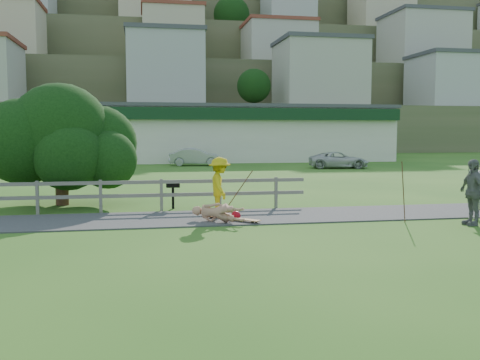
{
  "coord_description": "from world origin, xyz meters",
  "views": [
    {
      "loc": [
        -2.64,
        -14.85,
        2.69
      ],
      "look_at": [
        0.47,
        2.0,
        1.14
      ],
      "focal_mm": 40.0,
      "sensor_mm": 36.0,
      "label": 1
    }
  ],
  "objects_px": {
    "car_white": "(339,160)",
    "tree": "(61,158)",
    "skater_rider": "(220,190)",
    "car_silver": "(196,157)",
    "skater_fallen": "(218,213)",
    "bbq": "(173,195)",
    "spectator_a": "(478,196)",
    "spectator_b": "(473,192)"
  },
  "relations": [
    {
      "from": "skater_fallen",
      "to": "car_silver",
      "type": "relative_size",
      "value": 0.4
    },
    {
      "from": "spectator_b",
      "to": "car_white",
      "type": "height_order",
      "value": "spectator_b"
    },
    {
      "from": "tree",
      "to": "car_silver",
      "type": "bearing_deg",
      "value": 72.0
    },
    {
      "from": "car_white",
      "to": "spectator_b",
      "type": "bearing_deg",
      "value": 177.55
    },
    {
      "from": "skater_rider",
      "to": "tree",
      "type": "xyz_separation_m",
      "value": [
        -5.25,
        4.14,
        0.82
      ]
    },
    {
      "from": "spectator_b",
      "to": "bbq",
      "type": "bearing_deg",
      "value": -119.39
    },
    {
      "from": "spectator_b",
      "to": "car_white",
      "type": "bearing_deg",
      "value": 169.06
    },
    {
      "from": "skater_rider",
      "to": "skater_fallen",
      "type": "distance_m",
      "value": 1.02
    },
    {
      "from": "bbq",
      "to": "car_white",
      "type": "bearing_deg",
      "value": 55.2
    },
    {
      "from": "skater_fallen",
      "to": "spectator_a",
      "type": "height_order",
      "value": "spectator_a"
    },
    {
      "from": "skater_rider",
      "to": "car_silver",
      "type": "relative_size",
      "value": 0.43
    },
    {
      "from": "skater_fallen",
      "to": "spectator_a",
      "type": "bearing_deg",
      "value": -55.76
    },
    {
      "from": "car_white",
      "to": "bbq",
      "type": "xyz_separation_m",
      "value": [
        -13.24,
        -18.73,
        -0.1
      ]
    },
    {
      "from": "car_silver",
      "to": "car_white",
      "type": "xyz_separation_m",
      "value": [
        10.09,
        -4.86,
        -0.09
      ]
    },
    {
      "from": "skater_rider",
      "to": "car_silver",
      "type": "distance_m",
      "value": 26.08
    },
    {
      "from": "skater_fallen",
      "to": "car_white",
      "type": "bearing_deg",
      "value": 12.56
    },
    {
      "from": "spectator_a",
      "to": "car_silver",
      "type": "height_order",
      "value": "spectator_a"
    },
    {
      "from": "spectator_a",
      "to": "skater_fallen",
      "type": "bearing_deg",
      "value": -100.52
    },
    {
      "from": "skater_rider",
      "to": "car_white",
      "type": "xyz_separation_m",
      "value": [
        11.94,
        21.15,
        -0.31
      ]
    },
    {
      "from": "spectator_a",
      "to": "car_white",
      "type": "distance_m",
      "value": 23.34
    },
    {
      "from": "spectator_a",
      "to": "spectator_b",
      "type": "bearing_deg",
      "value": -48.16
    },
    {
      "from": "car_silver",
      "to": "car_white",
      "type": "bearing_deg",
      "value": -109.71
    },
    {
      "from": "spectator_a",
      "to": "car_white",
      "type": "height_order",
      "value": "spectator_a"
    },
    {
      "from": "car_white",
      "to": "tree",
      "type": "xyz_separation_m",
      "value": [
        -17.19,
        -17.01,
        1.13
      ]
    },
    {
      "from": "skater_fallen",
      "to": "car_white",
      "type": "relative_size",
      "value": 0.39
    },
    {
      "from": "skater_rider",
      "to": "tree",
      "type": "distance_m",
      "value": 6.74
    },
    {
      "from": "skater_fallen",
      "to": "spectator_b",
      "type": "height_order",
      "value": "spectator_b"
    },
    {
      "from": "skater_fallen",
      "to": "car_white",
      "type": "distance_m",
      "value": 25.08
    },
    {
      "from": "skater_fallen",
      "to": "bbq",
      "type": "height_order",
      "value": "bbq"
    },
    {
      "from": "skater_rider",
      "to": "car_white",
      "type": "height_order",
      "value": "skater_rider"
    },
    {
      "from": "skater_fallen",
      "to": "tree",
      "type": "distance_m",
      "value": 7.23
    },
    {
      "from": "car_white",
      "to": "car_silver",
      "type": "bearing_deg",
      "value": 73.67
    },
    {
      "from": "spectator_a",
      "to": "tree",
      "type": "relative_size",
      "value": 0.26
    },
    {
      "from": "skater_rider",
      "to": "spectator_a",
      "type": "height_order",
      "value": "skater_rider"
    },
    {
      "from": "car_silver",
      "to": "tree",
      "type": "height_order",
      "value": "tree"
    },
    {
      "from": "car_white",
      "to": "tree",
      "type": "relative_size",
      "value": 0.74
    },
    {
      "from": "spectator_b",
      "to": "skater_rider",
      "type": "bearing_deg",
      "value": -108.2
    },
    {
      "from": "car_white",
      "to": "tree",
      "type": "height_order",
      "value": "tree"
    },
    {
      "from": "spectator_a",
      "to": "tree",
      "type": "height_order",
      "value": "tree"
    },
    {
      "from": "skater_rider",
      "to": "tree",
      "type": "bearing_deg",
      "value": 50.73
    },
    {
      "from": "skater_fallen",
      "to": "spectator_b",
      "type": "distance_m",
      "value": 7.39
    },
    {
      "from": "spectator_a",
      "to": "car_white",
      "type": "relative_size",
      "value": 0.35
    }
  ]
}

